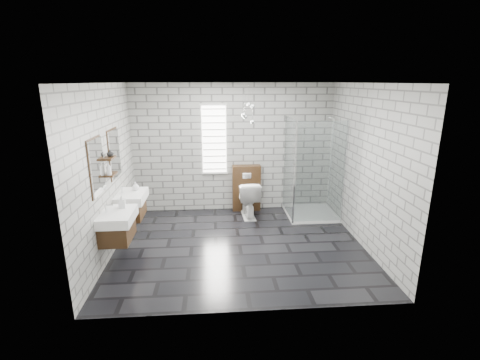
{
  "coord_description": "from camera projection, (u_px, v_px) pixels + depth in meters",
  "views": [
    {
      "loc": [
        -0.41,
        -5.45,
        2.73
      ],
      "look_at": [
        0.03,
        0.35,
        1.07
      ],
      "focal_mm": 26.0,
      "sensor_mm": 36.0,
      "label": 1
    }
  ],
  "objects": [
    {
      "name": "vase",
      "position": [
        110.0,
        153.0,
        5.4
      ],
      "size": [
        0.13,
        0.13,
        0.11
      ],
      "primitive_type": "imported",
      "rotation": [
        0.0,
        0.0,
        0.32
      ],
      "color": "#B2B2B2",
      "rests_on": "shelf_upper"
    },
    {
      "name": "toilet",
      "position": [
        248.0,
        199.0,
        7.18
      ],
      "size": [
        0.47,
        0.77,
        0.77
      ],
      "primitive_type": "imported",
      "rotation": [
        0.0,
        0.0,
        3.19
      ],
      "color": "white",
      "rests_on": "floor"
    },
    {
      "name": "soap_bottle_b",
      "position": [
        135.0,
        186.0,
        6.17
      ],
      "size": [
        0.16,
        0.16,
        0.16
      ],
      "primitive_type": "imported",
      "rotation": [
        0.0,
        0.0,
        -0.41
      ],
      "color": "#B2B2B2",
      "rests_on": "vanity_right"
    },
    {
      "name": "floor",
      "position": [
        240.0,
        245.0,
        6.0
      ],
      "size": [
        4.2,
        3.6,
        0.02
      ],
      "primitive_type": "cube",
      "color": "black",
      "rests_on": "ground"
    },
    {
      "name": "vanity_right",
      "position": [
        129.0,
        198.0,
        6.08
      ],
      "size": [
        0.47,
        0.7,
        1.57
      ],
      "color": "#392411",
      "rests_on": "wall_left"
    },
    {
      "name": "wall_right",
      "position": [
        366.0,
        167.0,
        5.78
      ],
      "size": [
        0.02,
        3.6,
        2.7
      ],
      "primitive_type": "cube",
      "color": "#9B9C96",
      "rests_on": "floor"
    },
    {
      "name": "cistern_panel",
      "position": [
        246.0,
        188.0,
        7.51
      ],
      "size": [
        0.6,
        0.2,
        1.0
      ],
      "primitive_type": "cube",
      "color": "#392411",
      "rests_on": "floor"
    },
    {
      "name": "soap_bottle_a",
      "position": [
        122.0,
        201.0,
        5.31
      ],
      "size": [
        0.11,
        0.11,
        0.21
      ],
      "primitive_type": "imported",
      "rotation": [
        0.0,
        0.0,
        0.17
      ],
      "color": "#B2B2B2",
      "rests_on": "vanity_left"
    },
    {
      "name": "vanity_left",
      "position": [
        115.0,
        218.0,
        5.19
      ],
      "size": [
        0.47,
        0.7,
        1.57
      ],
      "color": "#392411",
      "rests_on": "wall_left"
    },
    {
      "name": "pendant_cluster",
      "position": [
        248.0,
        112.0,
        6.75
      ],
      "size": [
        0.27,
        0.24,
        0.79
      ],
      "color": "silver",
      "rests_on": "ceiling"
    },
    {
      "name": "wall_left",
      "position": [
        106.0,
        172.0,
        5.48
      ],
      "size": [
        0.02,
        3.6,
        2.7
      ],
      "primitive_type": "cube",
      "color": "#9B9C96",
      "rests_on": "floor"
    },
    {
      "name": "wall_back",
      "position": [
        233.0,
        148.0,
        7.36
      ],
      "size": [
        4.2,
        0.02,
        2.7
      ],
      "primitive_type": "cube",
      "color": "#9B9C96",
      "rests_on": "floor"
    },
    {
      "name": "wall_front",
      "position": [
        252.0,
        209.0,
        3.89
      ],
      "size": [
        4.2,
        0.02,
        2.7
      ],
      "primitive_type": "cube",
      "color": "#9B9C96",
      "rests_on": "floor"
    },
    {
      "name": "soap_bottle_c",
      "position": [
        109.0,
        169.0,
        5.31
      ],
      "size": [
        0.1,
        0.1,
        0.2
      ],
      "primitive_type": "imported",
      "rotation": [
        0.0,
        0.0,
        0.41
      ],
      "color": "#B2B2B2",
      "rests_on": "shelf_lower"
    },
    {
      "name": "ceiling",
      "position": [
        240.0,
        82.0,
        5.26
      ],
      "size": [
        4.2,
        3.6,
        0.02
      ],
      "primitive_type": "cube",
      "color": "white",
      "rests_on": "wall_back"
    },
    {
      "name": "shelf_lower",
      "position": [
        111.0,
        174.0,
        5.44
      ],
      "size": [
        0.14,
        0.3,
        0.03
      ],
      "primitive_type": "cube",
      "color": "#392411",
      "rests_on": "wall_left"
    },
    {
      "name": "window",
      "position": [
        214.0,
        140.0,
        7.25
      ],
      "size": [
        0.56,
        0.05,
        1.48
      ],
      "color": "white",
      "rests_on": "wall_back"
    },
    {
      "name": "shower_enclosure",
      "position": [
        308.0,
        194.0,
        7.11
      ],
      "size": [
        1.0,
        1.0,
        2.03
      ],
      "color": "white",
      "rests_on": "floor"
    },
    {
      "name": "shelf_upper",
      "position": [
        109.0,
        158.0,
        5.37
      ],
      "size": [
        0.14,
        0.3,
        0.03
      ],
      "primitive_type": "cube",
      "color": "#392411",
      "rests_on": "wall_left"
    },
    {
      "name": "flush_plate",
      "position": [
        247.0,
        176.0,
        7.33
      ],
      "size": [
        0.18,
        0.01,
        0.12
      ],
      "primitive_type": "cube",
      "color": "silver",
      "rests_on": "cistern_panel"
    }
  ]
}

